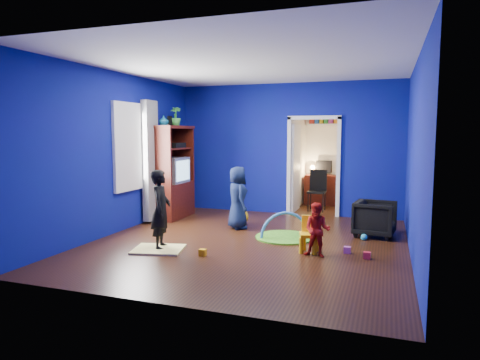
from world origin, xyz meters
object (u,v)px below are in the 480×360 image
(vase, at_px, (164,120))
(toddler_red, at_px, (317,230))
(child_black, at_px, (161,210))
(child_navy, at_px, (238,198))
(kid_chair, at_px, (309,236))
(hopper_ball, at_px, (239,217))
(armchair, at_px, (375,219))
(crt_tv, at_px, (173,170))
(study_desk, at_px, (323,190))
(play_mat, at_px, (285,237))
(folding_chair, at_px, (317,191))
(tv_armoire, at_px, (172,172))

(vase, bearing_deg, toddler_red, -25.91)
(child_black, relative_size, child_navy, 1.05)
(vase, relative_size, kid_chair, 0.41)
(hopper_ball, bearing_deg, kid_chair, -41.64)
(armchair, bearing_deg, kid_chair, 154.33)
(vase, xyz_separation_m, crt_tv, (0.04, 0.30, -1.04))
(vase, distance_m, hopper_ball, 2.50)
(toddler_red, height_order, study_desk, toddler_red)
(play_mat, bearing_deg, child_black, -142.02)
(armchair, height_order, study_desk, study_desk)
(child_navy, height_order, folding_chair, child_navy)
(study_desk, bearing_deg, child_black, -109.29)
(folding_chair, bearing_deg, child_black, -113.36)
(tv_armoire, height_order, play_mat, tv_armoire)
(hopper_ball, bearing_deg, crt_tv, 168.86)
(toddler_red, bearing_deg, hopper_ball, 140.83)
(child_black, bearing_deg, armchair, -75.20)
(child_black, relative_size, vase, 6.08)
(armchair, xyz_separation_m, kid_chair, (-0.91, -1.40, -0.06))
(armchair, bearing_deg, hopper_ball, 96.33)
(child_navy, relative_size, folding_chair, 1.28)
(toddler_red, relative_size, tv_armoire, 0.41)
(toddler_red, relative_size, vase, 3.92)
(crt_tv, bearing_deg, folding_chair, 32.86)
(vase, bearing_deg, kid_chair, -24.08)
(crt_tv, relative_size, study_desk, 0.80)
(vase, bearing_deg, folding_chair, 36.61)
(child_navy, bearing_deg, hopper_ball, -24.25)
(folding_chair, bearing_deg, tv_armoire, -147.52)
(toddler_red, height_order, crt_tv, crt_tv)
(child_navy, relative_size, hopper_ball, 3.35)
(toddler_red, distance_m, folding_chair, 3.80)
(toddler_red, height_order, vase, vase)
(toddler_red, xyz_separation_m, hopper_ball, (-1.78, 1.65, -0.22))
(crt_tv, height_order, folding_chair, crt_tv)
(armchair, distance_m, child_navy, 2.51)
(play_mat, bearing_deg, child_navy, 156.47)
(crt_tv, bearing_deg, hopper_ball, -11.14)
(armchair, height_order, crt_tv, crt_tv)
(hopper_ball, relative_size, folding_chair, 0.38)
(vase, height_order, kid_chair, vase)
(child_black, bearing_deg, study_desk, -36.44)
(vase, xyz_separation_m, study_desk, (2.82, 3.06, -1.69))
(hopper_ball, xyz_separation_m, play_mat, (1.07, -0.69, -0.16))
(study_desk, bearing_deg, play_mat, -91.59)
(hopper_ball, distance_m, kid_chair, 2.18)
(tv_armoire, bearing_deg, play_mat, -20.41)
(child_navy, xyz_separation_m, tv_armoire, (-1.69, 0.57, 0.39))
(child_navy, distance_m, vase, 2.26)
(toddler_red, height_order, kid_chair, toddler_red)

